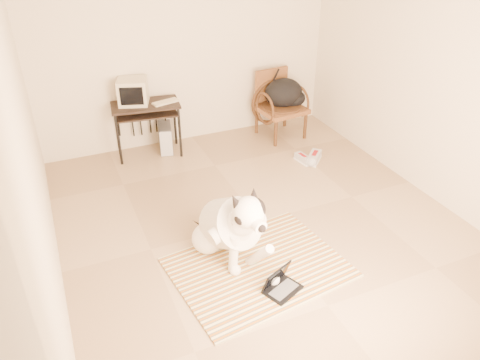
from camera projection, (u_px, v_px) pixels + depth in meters
floor at (260, 221)px, 4.94m from camera, size 4.50×4.50×0.00m
wall_back at (186, 42)px, 6.02m from camera, size 4.50×0.00×4.50m
wall_front at (448, 242)px, 2.48m from camera, size 4.50×0.00×4.50m
wall_left at (27, 139)px, 3.56m from camera, size 0.00×4.50×4.50m
wall_right at (433, 73)px, 4.94m from camera, size 0.00×4.50×4.50m
rug at (258, 267)px, 4.30m from camera, size 1.64×1.33×0.02m
dog at (231, 226)px, 4.28m from camera, size 0.59×1.19×0.89m
laptop at (280, 284)px, 4.02m from camera, size 0.38×0.33×0.22m
computer_desk at (146, 111)px, 5.95m from camera, size 0.90×0.58×0.71m
crt_monitor at (133, 91)px, 5.84m from camera, size 0.44×0.43×0.32m
desk_keyboard at (166, 102)px, 5.93m from camera, size 0.36×0.21×0.02m
pc_tower at (166, 138)px, 6.26m from camera, size 0.25×0.42×0.37m
rattan_chair at (279, 104)px, 6.56m from camera, size 0.66×0.64×0.91m
backpack at (285, 94)px, 6.51m from camera, size 0.57×0.45×0.40m
sneaker_left at (303, 159)px, 6.05m from camera, size 0.14×0.28×0.09m
sneaker_right at (314, 158)px, 6.06m from camera, size 0.32×0.32×0.11m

